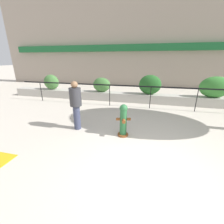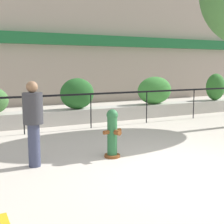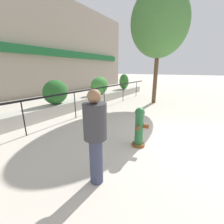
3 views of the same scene
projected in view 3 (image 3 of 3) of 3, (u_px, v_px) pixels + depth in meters
ground_plane at (209, 149)px, 3.96m from camera, size 120.00×120.00×0.00m
planter_wall_low at (59, 109)px, 6.99m from camera, size 18.00×0.70×0.50m
fence_railing_segment at (74, 95)px, 6.21m from camera, size 15.00×0.05×1.15m
hedge_bush_2 at (56, 92)px, 6.72m from camera, size 1.24×0.70×1.09m
hedge_bush_3 at (100, 86)px, 9.38m from camera, size 1.53×0.69×1.09m
hedge_bush_4 at (124, 82)px, 12.00m from camera, size 0.94×0.68×1.18m
fire_hydrant at (139, 127)px, 3.99m from camera, size 0.48×0.47×1.08m
street_tree at (160, 24)px, 8.25m from camera, size 3.47×3.13×6.30m
pedestrian at (95, 133)px, 2.55m from camera, size 0.56×0.56×1.73m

